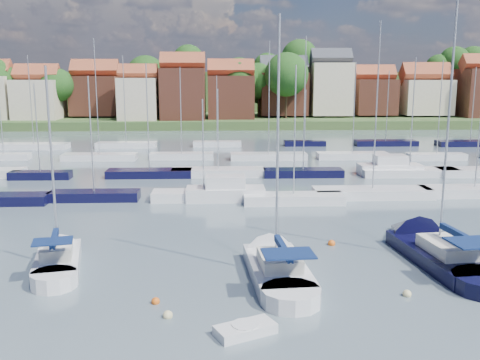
{
  "coord_description": "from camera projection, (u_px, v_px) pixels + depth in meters",
  "views": [
    {
      "loc": [
        -5.94,
        -26.8,
        11.01
      ],
      "look_at": [
        -4.25,
        14.0,
        3.03
      ],
      "focal_mm": 40.0,
      "sensor_mm": 36.0,
      "label": 1
    }
  ],
  "objects": [
    {
      "name": "marina_field",
      "position": [
        285.0,
        167.0,
        63.09
      ],
      "size": [
        79.62,
        41.41,
        15.93
      ],
      "color": "silver",
      "rests_on": "ground"
    },
    {
      "name": "ground",
      "position": [
        265.0,
        164.0,
        67.85
      ],
      "size": [
        260.0,
        260.0,
        0.0
      ],
      "primitive_type": "plane",
      "color": "#4A5C65",
      "rests_on": "ground"
    },
    {
      "name": "tender",
      "position": [
        245.0,
        330.0,
        23.11
      ],
      "size": [
        2.88,
        2.21,
        0.56
      ],
      "rotation": [
        0.0,
        0.0,
        0.44
      ],
      "color": "silver",
      "rests_on": "ground"
    },
    {
      "name": "sailboat_left",
      "position": [
        59.0,
        258.0,
        31.76
      ],
      "size": [
        4.29,
        9.43,
        12.52
      ],
      "rotation": [
        0.0,
        0.0,
        1.78
      ],
      "color": "silver",
      "rests_on": "ground"
    },
    {
      "name": "sailboat_centre",
      "position": [
        273.0,
        263.0,
        30.9
      ],
      "size": [
        3.8,
        11.52,
        15.41
      ],
      "rotation": [
        0.0,
        0.0,
        1.64
      ],
      "color": "silver",
      "rests_on": "ground"
    },
    {
      "name": "buoy_d",
      "position": [
        407.0,
        296.0,
        27.19
      ],
      "size": [
        0.45,
        0.45,
        0.45
      ],
      "primitive_type": "sphere",
      "color": "beige",
      "rests_on": "ground"
    },
    {
      "name": "buoy_e",
      "position": [
        331.0,
        245.0,
        35.37
      ],
      "size": [
        0.5,
        0.5,
        0.5
      ],
      "primitive_type": "sphere",
      "color": "#D85914",
      "rests_on": "ground"
    },
    {
      "name": "buoy_b",
      "position": [
        168.0,
        317.0,
        24.77
      ],
      "size": [
        0.47,
        0.47,
        0.47
      ],
      "primitive_type": "sphere",
      "color": "beige",
      "rests_on": "ground"
    },
    {
      "name": "sailboat_navy",
      "position": [
        428.0,
        248.0,
        33.75
      ],
      "size": [
        4.99,
        13.81,
        18.61
      ],
      "rotation": [
        0.0,
        0.0,
        1.68
      ],
      "color": "black",
      "rests_on": "ground"
    },
    {
      "name": "buoy_c",
      "position": [
        156.0,
        303.0,
        26.3
      ],
      "size": [
        0.42,
        0.42,
        0.42
      ],
      "primitive_type": "sphere",
      "color": "#D85914",
      "rests_on": "ground"
    },
    {
      "name": "far_shore_town",
      "position": [
        245.0,
        98.0,
        157.93
      ],
      "size": [
        212.46,
        90.0,
        22.27
      ],
      "color": "#43542A",
      "rests_on": "ground"
    }
  ]
}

